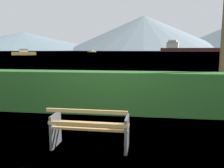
# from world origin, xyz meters

# --- Properties ---
(ground_plane) EXTENTS (1400.00, 1400.00, 0.00)m
(ground_plane) POSITION_xyz_m (0.00, 0.00, 0.00)
(ground_plane) COLOR #567A38
(water_surface) EXTENTS (620.00, 620.00, 0.00)m
(water_surface) POSITION_xyz_m (0.00, 308.23, 0.00)
(water_surface) COLOR #6B8EA3
(water_surface) RESTS_ON ground_plane
(park_bench) EXTENTS (1.55, 0.60, 0.87)m
(park_bench) POSITION_xyz_m (-0.00, -0.06, 0.42)
(park_bench) COLOR tan
(park_bench) RESTS_ON ground_plane
(hedge_row) EXTENTS (11.65, 0.77, 1.29)m
(hedge_row) POSITION_xyz_m (0.00, 2.70, 0.64)
(hedge_row) COLOR #285B23
(hedge_row) RESTS_ON ground_plane
(cargo_ship_large) EXTENTS (63.35, 25.31, 11.47)m
(cargo_ship_large) POSITION_xyz_m (44.47, 236.72, 3.21)
(cargo_ship_large) COLOR #471E19
(cargo_ship_large) RESTS_ON water_surface
(fishing_boat_near) EXTENTS (8.51, 6.45, 2.30)m
(fishing_boat_near) POSITION_xyz_m (-42.08, 75.67, 0.81)
(fishing_boat_near) COLOR gold
(fishing_boat_near) RESTS_ON water_surface
(sailboat_mid) EXTENTS (8.07, 6.79, 1.35)m
(sailboat_mid) POSITION_xyz_m (-42.46, 189.43, 0.47)
(sailboat_mid) COLOR gold
(sailboat_mid) RESTS_ON water_surface
(distant_hills) EXTENTS (951.76, 415.41, 83.89)m
(distant_hills) POSITION_xyz_m (30.18, 559.25, 36.32)
(distant_hills) COLOR slate
(distant_hills) RESTS_ON ground_plane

